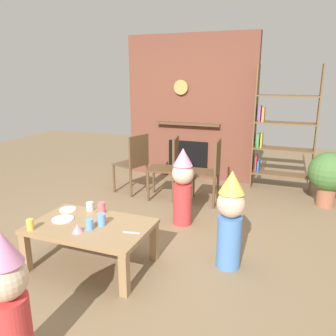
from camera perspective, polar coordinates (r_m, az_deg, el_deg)
name	(u,v)px	position (r m, az deg, el deg)	size (l,w,h in m)	color
ground_plane	(142,243)	(3.71, -4.48, -12.59)	(12.00, 12.00, 0.00)	#846B4C
brick_fireplace_feature	(190,109)	(5.84, 3.80, 9.96)	(2.20, 0.28, 2.40)	brown
bookshelf	(280,134)	(5.42, 18.47, 5.54)	(0.90, 0.28, 1.90)	brown
coffee_table	(91,230)	(3.25, -12.88, -10.24)	(1.10, 0.70, 0.41)	#9E7A51
paper_cup_near_left	(101,220)	(3.17, -11.18, -8.54)	(0.08, 0.08, 0.11)	#669EE0
paper_cup_near_right	(90,206)	(3.53, -13.06, -6.32)	(0.07, 0.07, 0.09)	silver
paper_cup_center	(89,224)	(3.12, -13.14, -9.24)	(0.07, 0.07, 0.10)	#669EE0
paper_cup_far_left	(30,225)	(3.26, -22.28, -8.85)	(0.06, 0.06, 0.10)	#F2CC4C
paper_cup_far_right	(102,208)	(3.45, -11.17, -6.58)	(0.07, 0.07, 0.11)	#E5666B
paper_plate_front	(63,219)	(3.39, -17.33, -8.25)	(0.20, 0.20, 0.01)	white
paper_plate_rear	(68,210)	(3.61, -16.55, -6.74)	(0.17, 0.17, 0.01)	white
birthday_cake_slice	(77,228)	(3.09, -15.05, -9.79)	(0.10, 0.10, 0.08)	pink
table_fork	(131,233)	(3.01, -6.19, -10.79)	(0.15, 0.02, 0.01)	silver
child_with_cone_hat	(8,299)	(2.29, -25.38, -19.33)	(0.26, 0.26, 0.93)	#D13838
child_in_pink	(230,217)	(3.14, 10.47, -8.22)	(0.26, 0.26, 0.94)	#4C7FC6
child_by_the_chairs	(183,185)	(3.98, 2.50, -2.85)	(0.26, 0.26, 0.93)	#D13838
dining_chair_left	(135,160)	(5.08, -5.68, 1.29)	(0.50, 0.50, 0.90)	brown
dining_chair_middle	(169,164)	(4.83, 0.20, 0.64)	(0.47, 0.47, 0.90)	brown
dining_chair_right	(210,168)	(4.66, 7.16, -0.02)	(0.43, 0.43, 0.90)	brown
potted_plant_tall	(328,174)	(5.04, 25.48, -0.92)	(0.53, 0.53, 0.75)	#9E5B42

